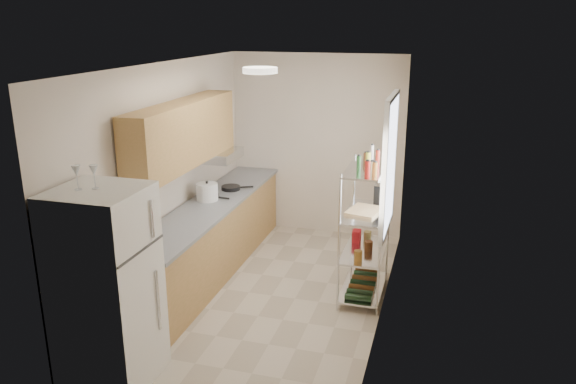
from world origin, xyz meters
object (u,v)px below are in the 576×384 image
(rice_cooker, at_px, (207,192))
(frying_pan_large, at_px, (210,196))
(refrigerator, at_px, (107,288))
(cutting_board, at_px, (364,211))
(espresso_machine, at_px, (383,193))

(rice_cooker, height_order, frying_pan_large, rice_cooker)
(refrigerator, bearing_deg, cutting_board, 49.12)
(rice_cooker, height_order, cutting_board, rice_cooker)
(refrigerator, xyz_separation_m, frying_pan_large, (-0.13, 2.46, 0.05))
(rice_cooker, relative_size, frying_pan_large, 1.13)
(refrigerator, relative_size, cutting_board, 4.20)
(refrigerator, bearing_deg, frying_pan_large, 93.03)
(cutting_board, xyz_separation_m, espresso_machine, (0.16, 0.33, 0.11))
(rice_cooker, bearing_deg, refrigerator, -87.03)
(refrigerator, xyz_separation_m, espresso_machine, (2.01, 2.47, 0.27))
(refrigerator, bearing_deg, rice_cooker, 92.97)
(espresso_machine, bearing_deg, rice_cooker, -167.18)
(refrigerator, height_order, rice_cooker, refrigerator)
(frying_pan_large, height_order, cutting_board, cutting_board)
(cutting_board, bearing_deg, frying_pan_large, 170.82)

